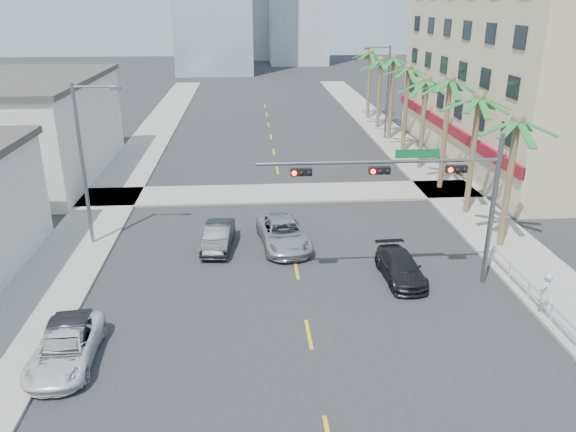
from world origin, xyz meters
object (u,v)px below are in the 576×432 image
object	(u,v)px
car_lane_left	(218,236)
pedestrian	(545,294)
car_parked_mid	(67,343)
car_parked_far	(65,348)
traffic_signal_mast	(428,185)
car_lane_center	(283,233)
car_lane_right	(401,267)

from	to	relation	value
car_lane_left	pedestrian	world-z (taller)	pedestrian
car_parked_mid	car_parked_far	world-z (taller)	car_parked_mid
traffic_signal_mast	car_lane_center	distance (m)	9.15
car_lane_left	car_lane_center	bearing A→B (deg)	5.89
car_lane_left	car_lane_center	size ratio (longest dim) A/B	0.77
pedestrian	car_lane_left	bearing A→B (deg)	-68.74
traffic_signal_mast	car_parked_mid	world-z (taller)	traffic_signal_mast
car_parked_mid	car_lane_right	xyz separation A→B (m)	(14.43, 5.57, -0.05)
car_lane_right	pedestrian	xyz separation A→B (m)	(5.27, -3.88, 0.47)
car_parked_mid	car_lane_center	size ratio (longest dim) A/B	0.76
car_parked_far	car_lane_center	bearing A→B (deg)	47.86
car_parked_mid	car_parked_far	bearing A→B (deg)	-93.49
car_lane_right	traffic_signal_mast	bearing A→B (deg)	-43.89
car_parked_far	car_lane_right	xyz separation A→B (m)	(14.41, 5.88, -0.03)
car_parked_mid	car_lane_center	distance (m)	13.41
car_lane_right	pedestrian	world-z (taller)	pedestrian
traffic_signal_mast	car_lane_left	size ratio (longest dim) A/B	2.66
car_parked_mid	car_lane_left	bearing A→B (deg)	54.65
traffic_signal_mast	car_parked_far	xyz separation A→B (m)	(-15.16, -5.23, -4.40)
car_lane_center	car_lane_right	xyz separation A→B (m)	(5.50, -4.44, -0.12)
car_lane_right	car_lane_left	bearing A→B (deg)	151.61
traffic_signal_mast	car_parked_mid	bearing A→B (deg)	-162.06
car_lane_center	pedestrian	size ratio (longest dim) A/B	2.84
car_parked_mid	traffic_signal_mast	bearing A→B (deg)	10.61
traffic_signal_mast	pedestrian	xyz separation A→B (m)	(4.52, -3.23, -3.96)
car_parked_far	car_lane_center	size ratio (longest dim) A/B	0.88
car_parked_mid	pedestrian	bearing A→B (deg)	-2.42
car_lane_left	car_lane_right	size ratio (longest dim) A/B	0.96
traffic_signal_mast	car_parked_mid	size ratio (longest dim) A/B	2.70
car_lane_center	car_lane_left	bearing A→B (deg)	174.11
traffic_signal_mast	car_lane_right	world-z (taller)	traffic_signal_mast
car_parked_mid	car_parked_far	distance (m)	0.31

